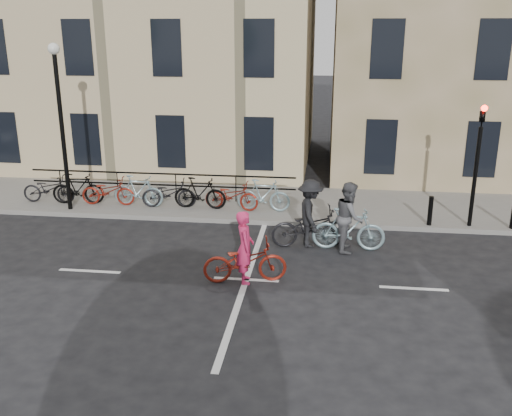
# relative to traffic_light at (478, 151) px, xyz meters

# --- Properties ---
(ground) EXTENTS (120.00, 120.00, 0.00)m
(ground) POSITION_rel_traffic_light_xyz_m (-6.20, -4.34, -2.45)
(ground) COLOR black
(ground) RESTS_ON ground
(sidewalk) EXTENTS (46.00, 4.00, 0.15)m
(sidewalk) POSITION_rel_traffic_light_xyz_m (-10.20, 1.66, -2.38)
(sidewalk) COLOR slate
(sidewalk) RESTS_ON ground
(building_east) EXTENTS (14.00, 10.00, 12.00)m
(building_east) POSITION_rel_traffic_light_xyz_m (2.80, 8.66, 3.70)
(building_east) COLOR #897953
(building_east) RESTS_ON sidewalk
(building_west) EXTENTS (20.00, 10.00, 10.00)m
(building_west) POSITION_rel_traffic_light_xyz_m (-15.20, 8.66, 2.70)
(building_west) COLOR #C7B686
(building_west) RESTS_ON sidewalk
(traffic_light) EXTENTS (0.18, 0.30, 3.90)m
(traffic_light) POSITION_rel_traffic_light_xyz_m (0.00, 0.00, 0.00)
(traffic_light) COLOR black
(traffic_light) RESTS_ON sidewalk
(lamp_post) EXTENTS (0.36, 0.36, 5.28)m
(lamp_post) POSITION_rel_traffic_light_xyz_m (-12.70, 0.06, 1.04)
(lamp_post) COLOR black
(lamp_post) RESTS_ON sidewalk
(bollard_east) EXTENTS (0.14, 0.14, 0.90)m
(bollard_east) POSITION_rel_traffic_light_xyz_m (-1.20, -0.09, -1.85)
(bollard_east) COLOR black
(bollard_east) RESTS_ON sidewalk
(parked_bikes) EXTENTS (9.35, 1.23, 1.05)m
(parked_bikes) POSITION_rel_traffic_light_xyz_m (-10.07, 0.70, -1.81)
(parked_bikes) COLOR black
(parked_bikes) RESTS_ON sidewalk
(cyclist_pink) EXTENTS (2.12, 1.12, 1.79)m
(cyclist_pink) POSITION_rel_traffic_light_xyz_m (-6.21, -4.44, -1.83)
(cyclist_pink) COLOR maroon
(cyclist_pink) RESTS_ON ground
(cyclist_grey) EXTENTS (2.00, 0.94, 1.93)m
(cyclist_grey) POSITION_rel_traffic_light_xyz_m (-3.69, -2.05, -1.67)
(cyclist_grey) COLOR #83A4AC
(cyclist_grey) RESTS_ON ground
(cyclist_dark) EXTENTS (2.27, 1.36, 1.93)m
(cyclist_dark) POSITION_rel_traffic_light_xyz_m (-4.76, -1.90, -1.70)
(cyclist_dark) COLOR black
(cyclist_dark) RESTS_ON ground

